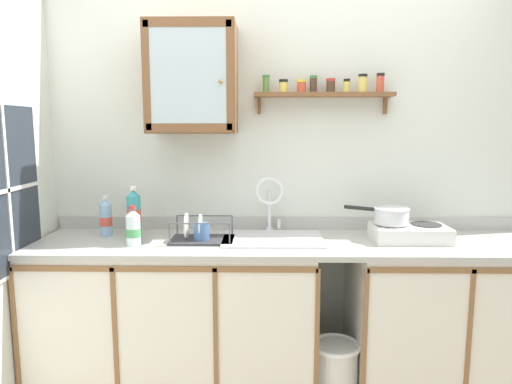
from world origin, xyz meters
The scene contains 18 objects.
back_wall centered at (0.00, 0.66, 1.23)m, with size 3.50×0.07×2.44m.
lower_cabinet_run centered at (-0.65, 0.34, 0.46)m, with size 1.58×0.61×0.91m.
lower_cabinet_run_right centered at (0.90, 0.34, 0.46)m, with size 1.08×0.61×0.91m.
countertop centered at (0.00, 0.34, 0.93)m, with size 2.86×0.63×0.03m, color #B2B2AD.
backsplash centered at (0.00, 0.63, 0.98)m, with size 2.86×0.02×0.08m, color #B2B2AD.
sink centered at (-0.10, 0.37, 0.91)m, with size 0.57×0.44×0.49m.
hot_plate_stove centered at (0.68, 0.35, 0.98)m, with size 0.41×0.27×0.09m.
saucepan centered at (0.57, 0.37, 1.08)m, with size 0.35×0.24×0.09m.
bottle_detergent_teal_0 centered at (-0.88, 0.33, 1.08)m, with size 0.08×0.08×0.31m.
bottle_juice_amber_1 centered at (-0.91, 0.45, 1.03)m, with size 0.07×0.07×0.22m.
bottle_water_clear_2 centered at (-0.85, 0.22, 1.04)m, with size 0.08×0.08×0.22m.
bottle_water_blue_3 centered at (-1.07, 0.44, 1.05)m, with size 0.07×0.07×0.24m.
dish_rack centered at (-0.50, 0.33, 0.97)m, with size 0.35×0.23×0.16m.
mug centered at (-0.50, 0.31, 0.99)m, with size 0.09×0.12×0.11m.
wall_cabinet centered at (-0.56, 0.49, 1.85)m, with size 0.50×0.31×0.62m.
spice_shelf centered at (0.21, 0.57, 1.78)m, with size 0.82×0.14×0.23m.
window centered at (-1.44, 0.07, 1.26)m, with size 0.03×0.65×0.89m.
trash_bin centered at (0.25, 0.17, 0.21)m, with size 0.27×0.27×0.41m.
Camera 1 is at (-0.15, -2.17, 1.58)m, focal length 31.94 mm.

